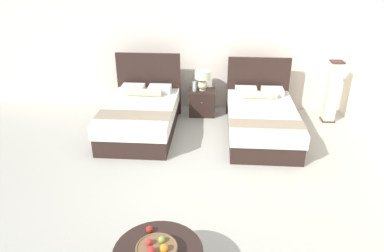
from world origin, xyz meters
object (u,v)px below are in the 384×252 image
at_px(bed_near_corner, 261,120).
at_px(bed_near_window, 141,116).
at_px(table_lamp, 202,78).
at_px(vase, 195,86).
at_px(nightstand, 202,102).
at_px(fruit_bowl, 157,250).
at_px(loose_apple, 149,229).
at_px(floor_lamp_corner, 332,92).

bearing_deg(bed_near_corner, bed_near_window, -179.97).
xyz_separation_m(table_lamp, vase, (-0.16, -0.06, -0.16)).
height_order(bed_near_window, table_lamp, bed_near_window).
distance_m(bed_near_window, vase, 1.35).
bearing_deg(bed_near_corner, vase, 146.24).
bearing_deg(vase, nightstand, 13.94).
distance_m(bed_near_window, fruit_bowl, 3.73).
distance_m(table_lamp, loose_apple, 4.29).
bearing_deg(bed_near_window, vase, 41.85).
bearing_deg(floor_lamp_corner, nightstand, 176.14).
height_order(bed_near_corner, fruit_bowl, bed_near_corner).
relative_size(table_lamp, loose_apple, 5.66).
relative_size(vase, fruit_bowl, 0.50).
xyz_separation_m(bed_near_window, vase, (0.98, 0.88, 0.31)).
height_order(bed_near_window, floor_lamp_corner, bed_near_window).
relative_size(nightstand, loose_apple, 7.39).
height_order(bed_near_corner, loose_apple, bed_near_corner).
bearing_deg(table_lamp, fruit_bowl, -93.54).
distance_m(fruit_bowl, floor_lamp_corner, 5.24).
bearing_deg(fruit_bowl, bed_near_window, 103.28).
bearing_deg(nightstand, floor_lamp_corner, -3.86).
height_order(vase, floor_lamp_corner, floor_lamp_corner).
bearing_deg(nightstand, vase, -166.06).
distance_m(nightstand, floor_lamp_corner, 2.64).
bearing_deg(bed_near_corner, nightstand, 141.44).
bearing_deg(nightstand, bed_near_corner, -38.56).
height_order(table_lamp, floor_lamp_corner, floor_lamp_corner).
distance_m(vase, loose_apple, 4.21).
height_order(nightstand, fruit_bowl, fruit_bowl).
bearing_deg(fruit_bowl, vase, 88.46).
xyz_separation_m(fruit_bowl, floor_lamp_corner, (2.90, 4.37, 0.10)).
relative_size(bed_near_corner, floor_lamp_corner, 1.74).
xyz_separation_m(vase, fruit_bowl, (-0.12, -4.50, -0.11)).
bearing_deg(fruit_bowl, nightstand, 86.45).
relative_size(vase, loose_apple, 2.76).
relative_size(bed_near_corner, table_lamp, 5.30).
bearing_deg(vase, loose_apple, -93.36).
distance_m(bed_near_corner, floor_lamp_corner, 1.67).
height_order(vase, fruit_bowl, vase).
relative_size(fruit_bowl, loose_apple, 5.54).
relative_size(bed_near_window, bed_near_corner, 0.94).
bearing_deg(bed_near_corner, table_lamp, 140.83).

